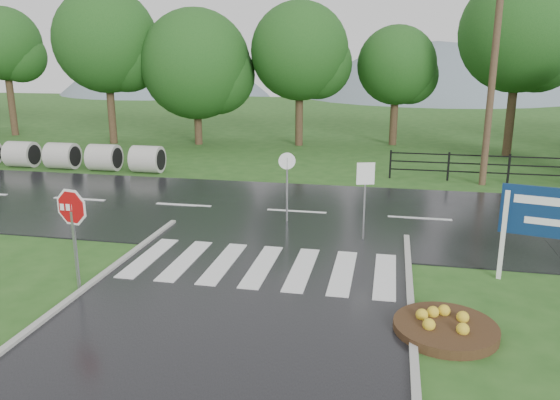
# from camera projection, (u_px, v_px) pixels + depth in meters

# --- Properties ---
(ground) EXTENTS (120.00, 120.00, 0.00)m
(ground) POSITION_uv_depth(u_px,v_px,m) (190.00, 384.00, 8.77)
(ground) COLOR #25501A
(ground) RESTS_ON ground
(main_road) EXTENTS (90.00, 8.00, 0.04)m
(main_road) POSITION_uv_depth(u_px,v_px,m) (297.00, 213.00, 18.23)
(main_road) COLOR black
(main_road) RESTS_ON ground
(crosswalk) EXTENTS (6.50, 2.80, 0.02)m
(crosswalk) POSITION_uv_depth(u_px,v_px,m) (262.00, 266.00, 13.48)
(crosswalk) COLOR silver
(crosswalk) RESTS_ON ground
(fence_west) EXTENTS (9.58, 0.08, 1.20)m
(fence_west) POSITION_uv_depth(u_px,v_px,m) (509.00, 166.00, 22.22)
(fence_west) COLOR black
(fence_west) RESTS_ON ground
(hills) EXTENTS (102.00, 48.00, 48.00)m
(hills) POSITION_uv_depth(u_px,v_px,m) (391.00, 212.00, 73.62)
(hills) COLOR slate
(hills) RESTS_ON ground
(treeline) EXTENTS (83.20, 5.20, 10.00)m
(treeline) POSITION_uv_depth(u_px,v_px,m) (356.00, 147.00, 31.29)
(treeline) COLOR #164314
(treeline) RESTS_ON ground
(culvert_pipes) EXTENTS (11.80, 1.20, 1.20)m
(culvert_pipes) POSITION_uv_depth(u_px,v_px,m) (42.00, 155.00, 25.30)
(culvert_pipes) COLOR #9E9B93
(culvert_pipes) RESTS_ON ground
(stop_sign) EXTENTS (1.08, 0.25, 2.49)m
(stop_sign) POSITION_uv_depth(u_px,v_px,m) (72.00, 216.00, 11.79)
(stop_sign) COLOR #939399
(stop_sign) RESTS_ON ground
(estate_billboard) EXTENTS (2.51, 0.65, 2.24)m
(estate_billboard) POSITION_uv_depth(u_px,v_px,m) (560.00, 219.00, 12.27)
(estate_billboard) COLOR silver
(estate_billboard) RESTS_ON ground
(flower_bed) EXTENTS (1.96, 1.96, 0.39)m
(flower_bed) POSITION_uv_depth(u_px,v_px,m) (446.00, 326.00, 10.31)
(flower_bed) COLOR #332111
(flower_bed) RESTS_ON ground
(reg_sign_small) EXTENTS (0.49, 0.16, 2.26)m
(reg_sign_small) POSITION_uv_depth(u_px,v_px,m) (365.00, 186.00, 15.06)
(reg_sign_small) COLOR #939399
(reg_sign_small) RESTS_ON ground
(reg_sign_round) EXTENTS (0.50, 0.16, 2.23)m
(reg_sign_round) POSITION_uv_depth(u_px,v_px,m) (287.00, 179.00, 16.78)
(reg_sign_round) COLOR #939399
(reg_sign_round) RESTS_ON ground
(utility_pole_east) EXTENTS (1.44, 0.27, 8.06)m
(utility_pole_east) POSITION_uv_depth(u_px,v_px,m) (492.00, 82.00, 21.08)
(utility_pole_east) COLOR #473523
(utility_pole_east) RESTS_ON ground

